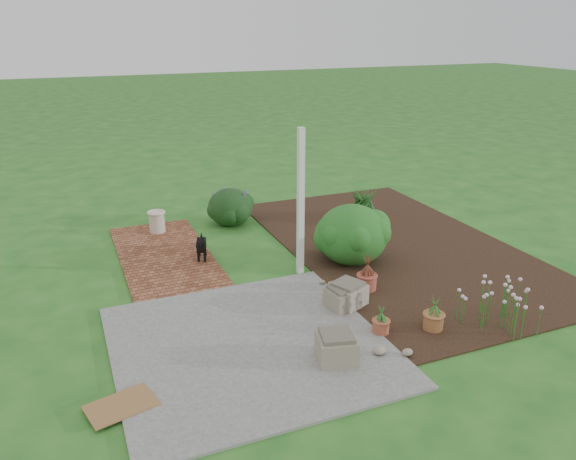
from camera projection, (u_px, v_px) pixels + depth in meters
name	position (u px, v px, depth m)	size (l,w,h in m)	color
ground	(286.00, 278.00, 9.42)	(80.00, 80.00, 0.00)	#205D1D
concrete_patio	(249.00, 345.00, 7.45)	(3.50, 3.50, 0.04)	#5F5F5C
brick_path	(165.00, 255.00, 10.32)	(1.60, 3.50, 0.04)	brown
garden_bed	(397.00, 246.00, 10.74)	(4.00, 7.00, 0.03)	black
veranda_post	(301.00, 204.00, 9.17)	(0.10, 0.10, 2.50)	white
stone_trough_near	(336.00, 348.00, 7.05)	(0.47, 0.47, 0.32)	#7A6E5B
stone_trough_mid	(342.00, 298.00, 8.35)	(0.42, 0.42, 0.28)	#746B5A
stone_trough_far	(348.00, 295.00, 8.42)	(0.46, 0.46, 0.31)	gray
coir_doormat	(121.00, 405.00, 6.22)	(0.74, 0.47, 0.02)	brown
black_dog	(201.00, 245.00, 9.96)	(0.27, 0.54, 0.47)	black
cream_ceramic_urn	(157.00, 222.00, 11.32)	(0.31, 0.31, 0.42)	beige
evergreen_shrub	(352.00, 233.00, 9.84)	(1.25, 1.25, 1.07)	#113E15
agapanthus_clump_back	(364.00, 200.00, 11.91)	(1.03, 1.03, 0.93)	#163711
agapanthus_clump_front	(361.00, 201.00, 12.22)	(0.79, 0.79, 0.70)	#124318
pink_flower_patch	(503.00, 306.00, 7.75)	(1.01, 1.01, 0.65)	#113D0F
terracotta_pot_bronze	(367.00, 282.00, 8.93)	(0.31, 0.31, 0.25)	#9B4534
terracotta_pot_small_left	(433.00, 321.00, 7.78)	(0.28, 0.28, 0.23)	#9E6235
terracotta_pot_small_right	(381.00, 326.00, 7.69)	(0.23, 0.23, 0.19)	#A04E36
purple_flowering_bush	(230.00, 206.00, 11.80)	(0.94, 0.94, 0.80)	black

